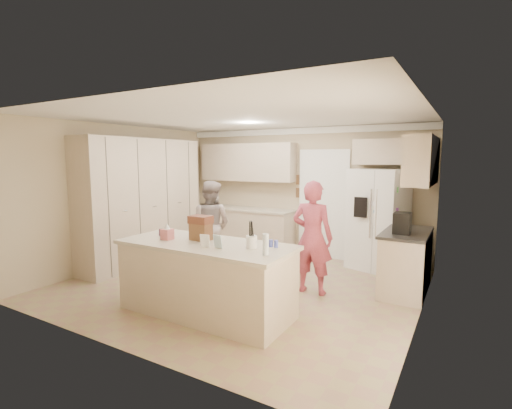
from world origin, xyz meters
The scene contains 41 objects.
floor centered at (0.00, 0.00, -0.01)m, with size 5.20×4.60×0.02m, color #93735D.
ceiling centered at (0.00, 0.00, 2.61)m, with size 5.20×4.60×0.02m, color white.
wall_back centered at (0.00, 2.31, 1.30)m, with size 5.20×0.02×2.60m, color #BFAC8A.
wall_front centered at (0.00, -2.31, 1.30)m, with size 5.20×0.02×2.60m, color #BFAC8A.
wall_left centered at (-2.61, 0.00, 1.30)m, with size 0.02×4.60×2.60m, color #BFAC8A.
wall_right centered at (2.61, 0.00, 1.30)m, with size 0.02×4.60×2.60m, color #BFAC8A.
crown_back centered at (0.00, 2.26, 2.53)m, with size 5.20×0.08×0.12m, color white.
pantry_bank centered at (-2.30, 0.20, 1.18)m, with size 0.60×2.60×2.35m, color beige.
back_base_cab centered at (-1.15, 2.00, 0.44)m, with size 2.20×0.60×0.88m, color beige.
back_countertop centered at (-1.15, 1.99, 0.90)m, with size 2.24×0.63×0.04m, color #BDB49C.
back_upper_cab centered at (-1.15, 2.12, 1.90)m, with size 2.20×0.35×0.80m, color beige.
doorway_opening centered at (0.55, 2.28, 1.05)m, with size 0.90×0.06×2.10m, color black.
doorway_casing centered at (0.55, 2.24, 1.05)m, with size 1.02×0.03×2.22m, color white.
wall_frame_upper centered at (0.02, 2.27, 1.55)m, with size 0.15×0.02×0.20m, color brown.
wall_frame_lower centered at (0.02, 2.27, 1.28)m, with size 0.15×0.02×0.20m, color brown.
refrigerator centered at (1.67, 1.98, 0.90)m, with size 0.90×0.70×1.80m, color white.
fridge_seam centered at (1.67, 1.62, 0.90)m, with size 0.01×0.02×1.78m, color gray.
fridge_dispenser centered at (1.45, 1.61, 1.15)m, with size 0.22×0.03×0.35m, color black.
fridge_handle_l centered at (1.62, 1.61, 1.05)m, with size 0.02×0.02×0.85m, color silver.
fridge_handle_r centered at (1.72, 1.61, 1.05)m, with size 0.02×0.02×0.85m, color silver.
over_fridge_cab centered at (1.65, 2.12, 2.10)m, with size 0.95×0.35×0.45m, color beige.
right_base_cab centered at (2.30, 1.00, 0.44)m, with size 0.60×1.20×0.88m, color beige.
right_countertop centered at (2.29, 1.00, 0.90)m, with size 0.63×1.24×0.04m, color #2D2B28.
right_upper_cab centered at (2.43, 1.20, 1.95)m, with size 0.35×1.50×0.70m, color beige.
coffee_maker centered at (2.25, 0.80, 1.07)m, with size 0.22×0.28×0.30m, color black.
island_base centered at (0.20, -1.10, 0.44)m, with size 2.20×0.90×0.88m, color beige.
island_top centered at (0.20, -1.10, 0.90)m, with size 2.28×0.96×0.05m, color #BDB49C.
utensil_crock centered at (0.85, -1.05, 1.00)m, with size 0.13×0.13×0.15m, color white.
tissue_box centered at (-0.35, -1.20, 1.00)m, with size 0.13×0.13×0.14m, color #CD696D.
tissue_plume centered at (-0.35, -1.20, 1.10)m, with size 0.08×0.08×0.08m, color white.
dollhouse_body centered at (0.05, -1.00, 1.04)m, with size 0.26×0.18×0.22m, color brown.
dollhouse_roof centered at (0.05, -1.00, 1.20)m, with size 0.28×0.20×0.10m, color #592D1E.
jam_jar centered at (-0.60, -1.05, 0.97)m, with size 0.07×0.07×0.09m, color #59263F.
greeting_card_a centered at (0.35, -1.30, 1.01)m, with size 0.12×0.01×0.16m, color white.
greeting_card_b centered at (0.50, -1.25, 1.01)m, with size 0.12×0.01×0.16m, color silver.
water_bottle centered at (1.15, -1.25, 1.04)m, with size 0.07×0.07×0.24m, color silver.
shaker_salt centered at (1.02, -0.88, 0.97)m, with size 0.05×0.05×0.09m, color #3E4AAF.
shaker_pepper centered at (1.09, -0.88, 0.97)m, with size 0.05×0.05×0.09m, color #3E4AAF.
teen_boy centered at (-0.94, 0.51, 0.80)m, with size 0.77×0.60×1.59m, color #989390.
teen_girl centered at (1.10, 0.27, 0.84)m, with size 0.61×0.40×1.67m, color #C74E62.
fridge_magnets centered at (1.67, 1.61, 0.90)m, with size 0.76×0.02×1.44m, color tan, non-canonical shape.
Camera 1 is at (3.05, -4.75, 1.99)m, focal length 26.00 mm.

